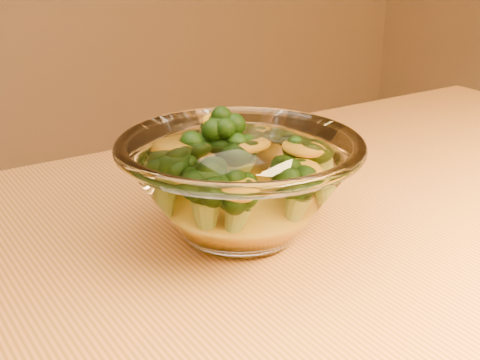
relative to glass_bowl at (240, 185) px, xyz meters
name	(u,v)px	position (x,y,z in m)	size (l,w,h in m)	color
glass_bowl	(240,185)	(0.00, 0.00, 0.00)	(0.21, 0.21, 0.09)	white
cheese_sauce	(240,206)	(0.00, 0.00, -0.02)	(0.11, 0.11, 0.03)	orange
broccoli_heap	(231,167)	(0.00, 0.01, 0.01)	(0.13, 0.13, 0.08)	black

